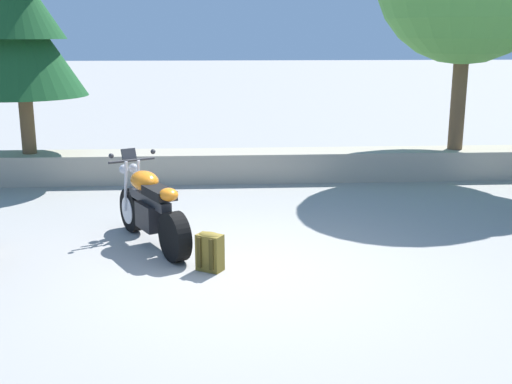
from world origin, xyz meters
TOP-DOWN VIEW (x-y plane):
  - ground_plane at (0.00, 0.00)m, footprint 120.00×120.00m
  - stone_wall at (0.00, 4.80)m, footprint 36.00×0.80m
  - motorcycle_orange_centre at (-1.19, 1.03)m, footprint 1.16×1.89m
  - rider_backpack at (-0.41, 0.02)m, footprint 0.35×0.34m
  - pine_tree_far_left at (-3.79, 4.84)m, footprint 2.28×2.28m

SIDE VIEW (x-z plane):
  - ground_plane at x=0.00m, z-range 0.00..0.00m
  - rider_backpack at x=-0.41m, z-range 0.01..0.48m
  - stone_wall at x=0.00m, z-range 0.00..0.55m
  - motorcycle_orange_centre at x=-1.19m, z-range -0.10..1.07m
  - pine_tree_far_left at x=-3.79m, z-range 0.85..4.75m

